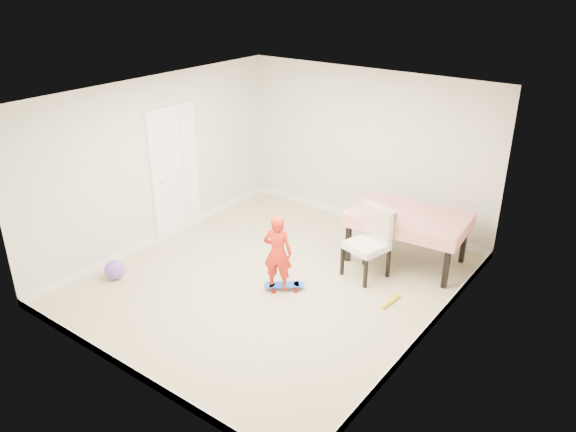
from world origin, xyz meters
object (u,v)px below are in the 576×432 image
Objects in this scene: child at (278,255)px; balloon at (114,270)px; dining_chair at (366,244)px; dining_table at (406,238)px; skateboard at (284,287)px.

child is 3.85× the size of balloon.
balloon is (-2.79, -2.17, -0.37)m from dining_chair.
dining_table is 2.98× the size of skateboard.
skateboard is at bearing -110.71° from dining_chair.
skateboard is at bearing -124.30° from dining_table.
dining_chair is 0.95× the size of child.
dining_chair is 1.29m from skateboard.
child is (-0.76, -1.04, 0.03)m from dining_chair.
dining_table is 4.23m from balloon.
skateboard is 0.52× the size of child.
dining_table is 1.54× the size of child.
dining_table is at bearing 84.75° from dining_chair.
balloon is (-2.03, -1.13, -0.40)m from child.
skateboard is 1.99× the size of balloon.
child is (-0.07, -0.05, 0.50)m from skateboard.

